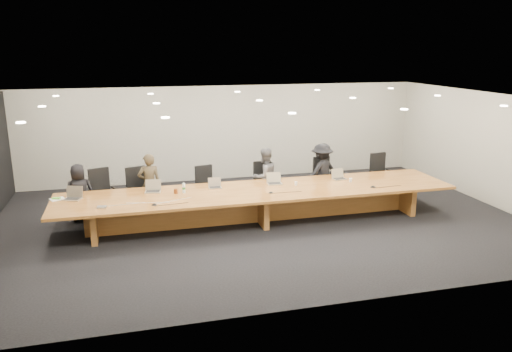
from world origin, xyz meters
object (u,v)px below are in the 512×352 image
at_px(chair_mid_left, 207,187).
at_px(person_c, 265,177).
at_px(laptop_c, 215,183).
at_px(av_box, 102,207).
at_px(chair_mid_right, 265,183).
at_px(amber_mug, 176,191).
at_px(person_b, 149,184).
at_px(laptop_d, 275,179).
at_px(water_bottle, 184,188).
at_px(mic_right, 373,187).
at_px(chair_far_left, 103,193).
at_px(chair_right, 325,178).
at_px(person_d, 322,172).
at_px(laptop_a, 72,193).
at_px(laptop_b, 153,186).
at_px(mic_left, 154,204).
at_px(person_a, 79,192).
at_px(chair_far_right, 382,174).
at_px(paper_cup_near, 296,184).
at_px(laptop_e, 340,174).
at_px(chair_left, 140,191).
at_px(paper_cup_far, 351,180).
at_px(mic_center, 271,192).
at_px(conference_table, 259,200).

height_order(chair_mid_left, person_c, person_c).
height_order(laptop_c, av_box, laptop_c).
height_order(chair_mid_right, amber_mug, chair_mid_right).
height_order(person_b, laptop_d, person_b).
distance_m(person_b, water_bottle, 1.21).
height_order(amber_mug, mic_right, amber_mug).
bearing_deg(chair_far_left, av_box, -108.54).
xyz_separation_m(chair_right, av_box, (-5.54, -1.72, 0.21)).
height_order(person_d, av_box, person_d).
height_order(laptop_a, laptop_b, laptop_a).
height_order(chair_mid_right, mic_left, chair_mid_right).
bearing_deg(person_a, chair_far_right, 168.47).
height_order(chair_mid_left, amber_mug, chair_mid_left).
relative_size(amber_mug, paper_cup_near, 1.31).
bearing_deg(person_a, chair_right, 169.27).
relative_size(chair_far_left, water_bottle, 5.36).
distance_m(chair_mid_left, chair_mid_right, 1.46).
xyz_separation_m(person_b, paper_cup_near, (3.32, -1.01, 0.05)).
bearing_deg(water_bottle, person_d, 14.75).
distance_m(chair_right, laptop_a, 6.25).
bearing_deg(person_c, laptop_e, 134.98).
relative_size(chair_left, amber_mug, 10.62).
distance_m(chair_left, person_b, 0.30).
bearing_deg(laptop_a, chair_mid_left, 38.94).
relative_size(chair_left, paper_cup_far, 12.48).
xyz_separation_m(laptop_d, paper_cup_far, (1.82, -0.28, -0.09)).
bearing_deg(laptop_d, mic_right, -17.27).
relative_size(paper_cup_far, mic_center, 0.79).
relative_size(chair_far_right, amber_mug, 10.67).
relative_size(laptop_a, paper_cup_near, 4.31).
relative_size(conference_table, person_d, 5.97).
xyz_separation_m(chair_mid_left, paper_cup_near, (1.92, -1.13, 0.26)).
bearing_deg(mic_right, chair_left, 161.88).
distance_m(chair_mid_right, mic_center, 1.54).
distance_m(person_b, laptop_e, 4.60).
bearing_deg(laptop_a, conference_table, 16.65).
xyz_separation_m(chair_mid_right, water_bottle, (-2.15, -1.00, 0.30)).
relative_size(laptop_d, paper_cup_far, 3.76).
bearing_deg(av_box, laptop_b, 44.22).
bearing_deg(av_box, water_bottle, 25.12).
distance_m(chair_right, laptop_e, 0.94).
xyz_separation_m(chair_right, laptop_a, (-6.16, -0.99, 0.33)).
xyz_separation_m(person_b, laptop_a, (-1.65, -0.88, 0.15)).
height_order(chair_mid_right, laptop_d, chair_mid_right).
bearing_deg(person_b, mic_center, 145.50).
relative_size(conference_table, mic_left, 74.97).
height_order(laptop_c, laptop_d, laptop_d).
bearing_deg(laptop_b, chair_right, 20.19).
height_order(chair_far_left, mic_center, chair_far_left).
height_order(laptop_e, mic_center, laptop_e).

